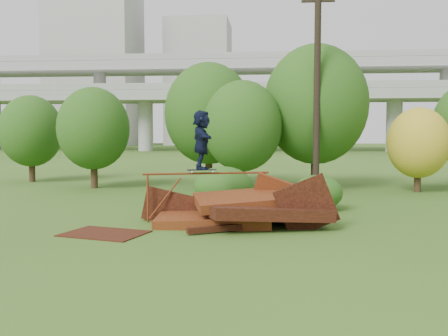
# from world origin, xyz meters

# --- Properties ---
(ground) EXTENTS (240.00, 240.00, 0.00)m
(ground) POSITION_xyz_m (0.00, 0.00, 0.00)
(ground) COLOR #2D5116
(ground) RESTS_ON ground
(scrap_pile) EXTENTS (5.84, 3.22, 1.93)m
(scrap_pile) POSITION_xyz_m (-0.21, 1.30, 0.41)
(scrap_pile) COLOR #43140B
(scrap_pile) RESTS_ON ground
(grind_rail) EXTENTS (3.72, 1.15, 1.47)m
(grind_rail) POSITION_xyz_m (-1.32, 1.96, 1.15)
(grind_rail) COLOR maroon
(grind_rail) RESTS_ON ground
(skateboard) EXTENTS (0.91, 0.48, 0.09)m
(skateboard) POSITION_xyz_m (-1.47, 1.92, 1.54)
(skateboard) COLOR black
(skateboard) RESTS_ON grind_rail
(skater) EXTENTS (0.80, 1.71, 1.78)m
(skater) POSITION_xyz_m (-1.47, 1.92, 2.45)
(skater) COLOR black
(skater) RESTS_ON skateboard
(flat_plate) EXTENTS (2.38, 1.96, 0.03)m
(flat_plate) POSITION_xyz_m (-3.74, -0.34, 0.01)
(flat_plate) COLOR #39180C
(flat_plate) RESTS_ON ground
(tree_0) EXTENTS (3.44, 3.44, 4.86)m
(tree_0) POSITION_xyz_m (-7.89, 10.35, 2.87)
(tree_0) COLOR black
(tree_0) RESTS_ON ground
(tree_1) EXTENTS (4.47, 4.47, 6.22)m
(tree_1) POSITION_xyz_m (-2.54, 12.23, 3.64)
(tree_1) COLOR black
(tree_1) RESTS_ON ground
(tree_2) EXTENTS (3.57, 3.57, 5.02)m
(tree_2) POSITION_xyz_m (-0.68, 9.51, 2.97)
(tree_2) COLOR black
(tree_2) RESTS_ON ground
(tree_3) EXTENTS (4.95, 4.95, 6.86)m
(tree_3) POSITION_xyz_m (2.71, 11.19, 4.01)
(tree_3) COLOR black
(tree_3) RESTS_ON ground
(tree_4) EXTENTS (2.75, 2.75, 3.80)m
(tree_4) POSITION_xyz_m (7.19, 10.14, 2.21)
(tree_4) COLOR black
(tree_4) RESTS_ON ground
(tree_6) EXTENTS (3.37, 3.37, 4.70)m
(tree_6) POSITION_xyz_m (-12.37, 13.06, 2.76)
(tree_6) COLOR black
(tree_6) RESTS_ON ground
(shrub_left) EXTENTS (2.12, 1.96, 1.47)m
(shrub_left) POSITION_xyz_m (-1.08, 4.72, 0.73)
(shrub_left) COLOR #204C14
(shrub_left) RESTS_ON ground
(shrub_right) EXTENTS (1.72, 1.58, 1.22)m
(shrub_right) POSITION_xyz_m (2.22, 4.33, 0.61)
(shrub_right) COLOR #204C14
(shrub_right) RESTS_ON ground
(utility_pole) EXTENTS (1.40, 0.28, 8.92)m
(utility_pole) POSITION_xyz_m (2.55, 8.76, 4.53)
(utility_pole) COLOR black
(utility_pole) RESTS_ON ground
(freeway_overpass) EXTENTS (160.00, 15.00, 13.70)m
(freeway_overpass) POSITION_xyz_m (0.00, 62.92, 10.32)
(freeway_overpass) COLOR gray
(freeway_overpass) RESTS_ON ground
(building_left) EXTENTS (18.00, 16.00, 35.00)m
(building_left) POSITION_xyz_m (-38.00, 95.00, 17.50)
(building_left) COLOR #9E9E99
(building_left) RESTS_ON ground
(building_right) EXTENTS (14.00, 14.00, 28.00)m
(building_right) POSITION_xyz_m (-16.00, 102.00, 14.00)
(building_right) COLOR #9E9E99
(building_right) RESTS_ON ground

